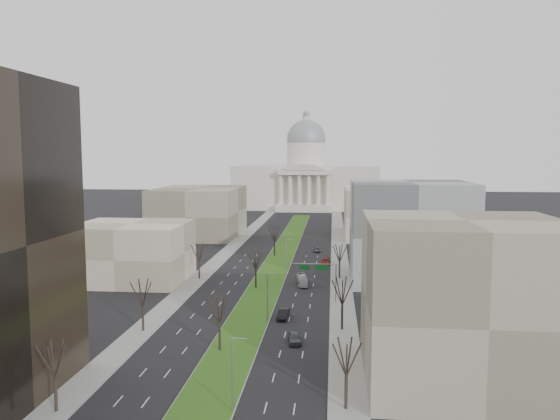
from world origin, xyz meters
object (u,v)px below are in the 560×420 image
Objects in this scene: car_grey_far at (317,250)px; box_van at (302,280)px; car_red at (325,261)px; car_grey_near at (295,338)px; car_black at (283,314)px.

car_grey_far is 0.56× the size of box_van.
box_van is (-5.11, -24.75, 0.32)m from car_red.
car_black is (-3.01, 12.99, 0.01)m from car_grey_near.
car_red is 1.24× the size of car_grey_far.
car_grey_far is 43.99m from box_van.
box_van is at bearing 89.77° from car_black.
car_grey_near is at bearing -72.93° from car_black.
car_black is at bearing -92.63° from car_red.
car_black is 0.92× the size of car_red.
car_red is at bearing 86.19° from car_black.
car_grey_near is 13.33m from car_black.
car_black is 1.14× the size of car_grey_far.
car_grey_near reaches higher than car_red.
box_van is at bearing -96.46° from car_red.
car_black reaches higher than car_grey_far.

